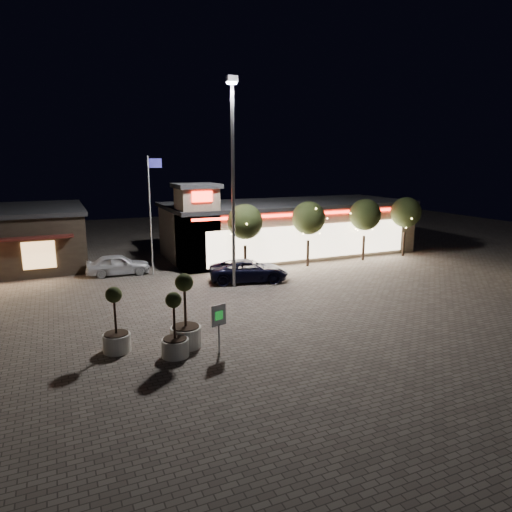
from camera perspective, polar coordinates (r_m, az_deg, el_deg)
name	(u,v)px	position (r m, az deg, el deg)	size (l,w,h in m)	color
ground	(257,336)	(20.70, 0.14, -9.99)	(90.00, 90.00, 0.00)	#6C6258
retail_building	(284,227)	(37.98, 3.53, 3.60)	(20.40, 8.40, 6.10)	tan
floodlight_pole	(233,172)	(27.36, -2.90, 10.46)	(0.60, 0.40, 12.38)	gray
flagpole	(151,205)	(31.24, -12.95, 6.18)	(0.95, 0.10, 8.00)	white
string_tree_a	(245,222)	(31.16, -1.38, 4.28)	(2.42, 2.42, 4.79)	#332319
string_tree_b	(309,218)	(33.38, 6.59, 4.72)	(2.42, 2.42, 4.79)	#332319
string_tree_c	(365,215)	(36.16, 13.47, 5.03)	(2.42, 2.42, 4.79)	#332319
string_tree_d	(406,212)	(38.70, 18.22, 5.20)	(2.42, 2.42, 4.79)	#332319
pickup_truck	(249,270)	(29.49, -0.89, -1.82)	(2.34, 5.08, 1.41)	black
white_sedan	(118,264)	(32.51, -16.85, -1.02)	(1.69, 4.20, 1.43)	silver
planter_left	(116,332)	(19.72, -17.08, -9.04)	(1.12, 1.12, 2.75)	white
planter_mid	(175,337)	(18.72, -10.11, -9.91)	(1.09, 1.09, 2.68)	white
planter_right	(186,324)	(19.52, -8.79, -8.45)	(1.29, 1.29, 3.18)	white
valet_sign	(219,319)	(18.61, -4.68, -7.90)	(0.67, 0.25, 2.05)	gray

